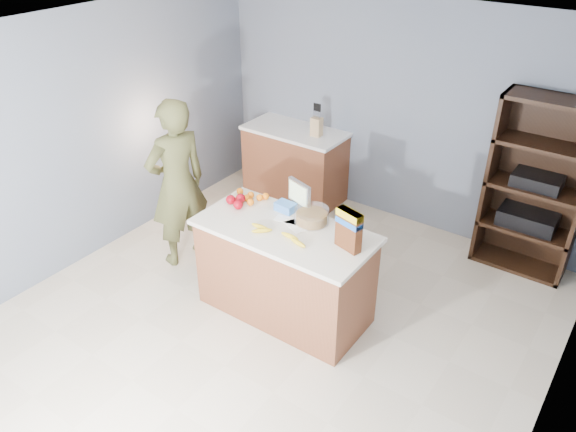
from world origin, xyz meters
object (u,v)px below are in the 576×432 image
Objects in this scene: tv at (299,194)px; cereal_box at (349,227)px; shelving_unit at (536,189)px; person at (177,184)px; counter_peninsula at (285,274)px.

cereal_box reaches higher than tv.
shelving_unit is 3.51m from person.
person is at bearing 178.70° from cereal_box.
shelving_unit is 2.23m from cereal_box.
counter_peninsula is at bearing 101.58° from person.
counter_peninsula is 0.90m from cereal_box.
person reaches higher than tv.
shelving_unit is 5.23× the size of cereal_box.
counter_peninsula is at bearing -127.11° from shelving_unit.
person is 1.97m from cereal_box.
counter_peninsula is 5.53× the size of tv.
cereal_box is at bearing -23.04° from tv.
tv is at bearing -133.49° from shelving_unit.
person is (-2.92, -1.95, 0.01)m from shelving_unit.
shelving_unit reaches higher than cereal_box.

